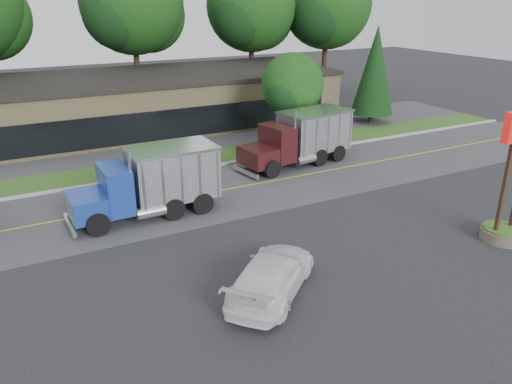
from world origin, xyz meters
TOP-DOWN VIEW (x-y plane):
  - ground at (0.00, 0.00)m, footprint 140.00×140.00m
  - road at (0.00, 9.00)m, footprint 60.00×8.00m
  - center_line at (0.00, 9.00)m, footprint 60.00×0.12m
  - curb at (0.00, 13.20)m, footprint 60.00×0.30m
  - grass_verge at (0.00, 15.00)m, footprint 60.00×3.40m
  - far_parking at (0.00, 20.00)m, footprint 60.00×7.00m
  - strip_mall at (2.00, 26.00)m, footprint 32.00×12.00m
  - bilo_sign at (10.50, -2.50)m, footprint 2.20×1.90m
  - tree_far_c at (4.16, 34.12)m, footprint 10.24×9.63m
  - tree_far_d at (16.15, 33.12)m, footprint 9.80×9.23m
  - tree_far_e at (24.15, 31.12)m, footprint 9.98×9.40m
  - evergreen_right at (20.00, 18.00)m, footprint 3.59×3.59m
  - tree_verge at (10.07, 15.06)m, footprint 4.69×4.42m
  - dump_truck_blue at (-2.55, 7.62)m, footprint 7.45×2.82m
  - dump_truck_maroon at (8.42, 11.15)m, footprint 8.08×3.69m
  - rally_car at (-0.91, -1.43)m, footprint 5.42×5.16m

SIDE VIEW (x-z plane):
  - ground at x=0.00m, z-range 0.00..0.00m
  - road at x=0.00m, z-range -0.01..0.01m
  - center_line at x=0.00m, z-range 0.00..0.00m
  - curb at x=0.00m, z-range -0.06..0.06m
  - grass_verge at x=0.00m, z-range -0.01..0.01m
  - far_parking at x=0.00m, z-range -0.01..0.01m
  - rally_car at x=-0.91m, z-range 0.00..1.55m
  - dump_truck_blue at x=-2.55m, z-range 0.12..3.48m
  - dump_truck_maroon at x=8.42m, z-range 0.12..3.48m
  - strip_mall at x=2.00m, z-range 0.00..4.00m
  - bilo_sign at x=10.50m, z-range -0.95..5.00m
  - tree_verge at x=10.07m, z-range 0.91..7.61m
  - evergreen_right at x=20.00m, z-range 0.40..8.55m
  - tree_far_d at x=16.15m, z-range 1.93..15.91m
  - tree_far_e at x=24.15m, z-range 1.97..16.21m
  - tree_far_c at x=4.16m, z-range 2.02..16.62m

